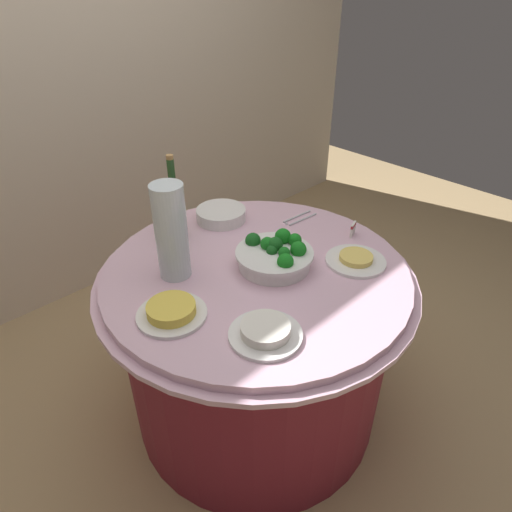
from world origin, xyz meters
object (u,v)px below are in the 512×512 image
(wine_bottle, at_px, (175,206))
(serving_tongs, at_px, (299,218))
(plate_stack, at_px, (221,214))
(decorative_fruit_vase, at_px, (171,234))
(food_plate_noodles, at_px, (356,260))
(food_plate_rice, at_px, (265,332))
(label_placard_front, at_px, (353,229))
(broccoli_bowl, at_px, (276,255))
(food_plate_fried_egg, at_px, (172,311))

(wine_bottle, relative_size, serving_tongs, 2.01)
(plate_stack, height_order, wine_bottle, wine_bottle)
(decorative_fruit_vase, relative_size, food_plate_noodles, 1.55)
(serving_tongs, distance_m, food_plate_noodles, 0.38)
(food_plate_rice, height_order, food_plate_noodles, food_plate_rice)
(decorative_fruit_vase, distance_m, label_placard_front, 0.74)
(broccoli_bowl, relative_size, food_plate_fried_egg, 1.27)
(plate_stack, xyz_separation_m, food_plate_noodles, (0.14, -0.59, -0.01))
(decorative_fruit_vase, height_order, label_placard_front, decorative_fruit_vase)
(decorative_fruit_vase, bearing_deg, food_plate_noodles, -37.53)
(serving_tongs, bearing_deg, decorative_fruit_vase, 177.16)
(food_plate_rice, bearing_deg, food_plate_fried_egg, 118.53)
(wine_bottle, height_order, serving_tongs, wine_bottle)
(decorative_fruit_vase, height_order, food_plate_fried_egg, decorative_fruit_vase)
(food_plate_noodles, relative_size, label_placard_front, 4.00)
(broccoli_bowl, bearing_deg, serving_tongs, 28.19)
(wine_bottle, xyz_separation_m, serving_tongs, (0.45, -0.25, -0.12))
(food_plate_rice, bearing_deg, serving_tongs, 33.86)
(wine_bottle, bearing_deg, food_plate_noodles, -60.48)
(food_plate_rice, height_order, label_placard_front, label_placard_front)
(broccoli_bowl, xyz_separation_m, food_plate_rice, (-0.29, -0.24, -0.02))
(food_plate_fried_egg, height_order, label_placard_front, label_placard_front)
(wine_bottle, distance_m, label_placard_front, 0.71)
(broccoli_bowl, bearing_deg, decorative_fruit_vase, 144.69)
(serving_tongs, bearing_deg, broccoli_bowl, -151.81)
(broccoli_bowl, relative_size, label_placard_front, 5.09)
(food_plate_rice, distance_m, food_plate_noodles, 0.52)
(plate_stack, bearing_deg, decorative_fruit_vase, -152.34)
(broccoli_bowl, bearing_deg, wine_bottle, 106.19)
(label_placard_front, bearing_deg, food_plate_noodles, -140.97)
(food_plate_rice, relative_size, label_placard_front, 4.00)
(decorative_fruit_vase, height_order, food_plate_rice, decorative_fruit_vase)
(decorative_fruit_vase, xyz_separation_m, food_plate_noodles, (0.52, -0.40, -0.15))
(serving_tongs, distance_m, label_placard_front, 0.25)
(broccoli_bowl, bearing_deg, plate_stack, 78.05)
(plate_stack, distance_m, decorative_fruit_vase, 0.45)
(decorative_fruit_vase, bearing_deg, food_plate_fried_egg, -128.61)
(plate_stack, xyz_separation_m, serving_tongs, (0.24, -0.23, -0.02))
(wine_bottle, height_order, food_plate_noodles, wine_bottle)
(decorative_fruit_vase, xyz_separation_m, food_plate_fried_egg, (-0.14, -0.18, -0.14))
(wine_bottle, relative_size, food_plate_fried_egg, 1.53)
(food_plate_rice, bearing_deg, broccoli_bowl, 39.49)
(food_plate_fried_egg, xyz_separation_m, label_placard_front, (0.81, -0.09, 0.01))
(plate_stack, distance_m, label_placard_front, 0.55)
(decorative_fruit_vase, relative_size, serving_tongs, 2.03)
(plate_stack, relative_size, wine_bottle, 0.62)
(decorative_fruit_vase, height_order, serving_tongs, decorative_fruit_vase)
(serving_tongs, relative_size, food_plate_rice, 0.76)
(wine_bottle, distance_m, serving_tongs, 0.53)
(serving_tongs, xyz_separation_m, food_plate_fried_egg, (-0.76, -0.15, 0.01))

